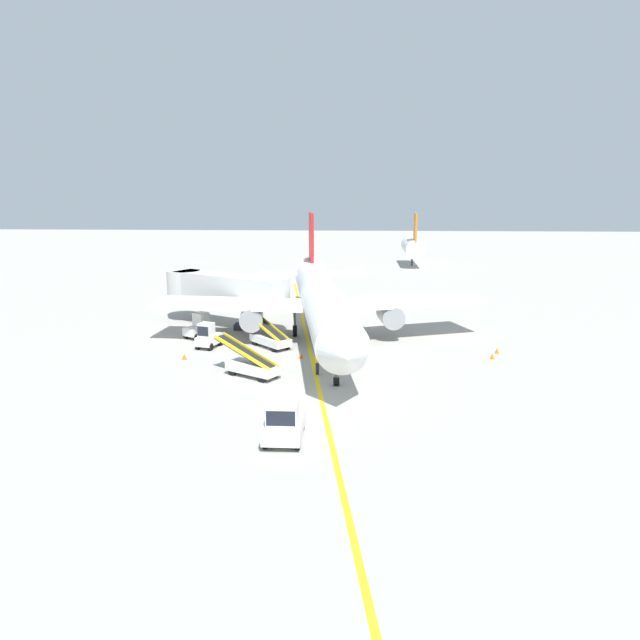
{
  "coord_description": "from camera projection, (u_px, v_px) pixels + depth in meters",
  "views": [
    {
      "loc": [
        1.5,
        -34.53,
        12.5
      ],
      "look_at": [
        -1.09,
        10.82,
        2.5
      ],
      "focal_mm": 33.47,
      "sensor_mm": 36.0,
      "label": 1
    }
  ],
  "objects": [
    {
      "name": "ground_plane",
      "position": [
        328.0,
        398.0,
        36.44
      ],
      "size": [
        300.0,
        300.0,
        0.0
      ],
      "primitive_type": "plane",
      "color": "#9E9B93"
    },
    {
      "name": "taxi_line_yellow",
      "position": [
        315.0,
        373.0,
        41.38
      ],
      "size": [
        11.03,
        79.32,
        0.01
      ],
      "primitive_type": "cube",
      "rotation": [
        0.0,
        0.0,
        0.13
      ],
      "color": "yellow",
      "rests_on": "ground"
    },
    {
      "name": "airliner",
      "position": [
        322.0,
        300.0,
        49.77
      ],
      "size": [
        28.35,
        35.31,
        10.1
      ],
      "color": "white",
      "rests_on": "ground"
    },
    {
      "name": "jet_bridge",
      "position": [
        218.0,
        288.0,
        55.28
      ],
      "size": [
        12.43,
        8.48,
        4.85
      ],
      "color": "beige",
      "rests_on": "ground"
    },
    {
      "name": "pushback_tug",
      "position": [
        284.0,
        422.0,
        30.12
      ],
      "size": [
        1.9,
        3.6,
        2.2
      ],
      "color": "silver",
      "rests_on": "ground"
    },
    {
      "name": "baggage_tug_near_wing",
      "position": [
        208.0,
        337.0,
        47.76
      ],
      "size": [
        1.91,
        2.66,
        2.1
      ],
      "color": "silver",
      "rests_on": "ground"
    },
    {
      "name": "baggage_tug_by_cargo_door",
      "position": [
        199.0,
        327.0,
        51.25
      ],
      "size": [
        2.32,
        2.73,
        2.1
      ],
      "color": "silver",
      "rests_on": "ground"
    },
    {
      "name": "belt_loader_forward_hold",
      "position": [
        252.0,
        365.0,
        40.57
      ],
      "size": [
        4.92,
        3.66,
        2.59
      ],
      "color": "silver",
      "rests_on": "ground"
    },
    {
      "name": "belt_loader_aft_hold",
      "position": [
        270.0,
        338.0,
        48.09
      ],
      "size": [
        4.37,
        4.47,
        2.59
      ],
      "color": "silver",
      "rests_on": "ground"
    },
    {
      "name": "ground_crew_marshaller",
      "position": [
        345.0,
        356.0,
        42.3
      ],
      "size": [
        0.36,
        0.24,
        1.7
      ],
      "color": "#26262D",
      "rests_on": "ground"
    },
    {
      "name": "ground_crew_wing_walker",
      "position": [
        317.0,
        362.0,
        40.9
      ],
      "size": [
        0.36,
        0.24,
        1.7
      ],
      "color": "#26262D",
      "rests_on": "ground"
    },
    {
      "name": "safety_cone_nose_left",
      "position": [
        184.0,
        357.0,
        44.66
      ],
      "size": [
        0.36,
        0.36,
        0.44
      ],
      "primitive_type": "cone",
      "color": "orange",
      "rests_on": "ground"
    },
    {
      "name": "safety_cone_nose_right",
      "position": [
        497.0,
        351.0,
        46.28
      ],
      "size": [
        0.36,
        0.36,
        0.44
      ],
      "primitive_type": "cone",
      "color": "orange",
      "rests_on": "ground"
    },
    {
      "name": "safety_cone_wingtip_left",
      "position": [
        492.0,
        356.0,
        44.77
      ],
      "size": [
        0.36,
        0.36,
        0.44
      ],
      "primitive_type": "cone",
      "color": "orange",
      "rests_on": "ground"
    },
    {
      "name": "safety_cone_wingtip_right",
      "position": [
        301.0,
        355.0,
        44.94
      ],
      "size": [
        0.36,
        0.36,
        0.44
      ],
      "primitive_type": "cone",
      "color": "orange",
      "rests_on": "ground"
    },
    {
      "name": "distant_aircraft_far_left",
      "position": [
        413.0,
        246.0,
        98.49
      ],
      "size": [
        3.0,
        10.1,
        8.8
      ],
      "color": "silver",
      "rests_on": "ground"
    }
  ]
}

